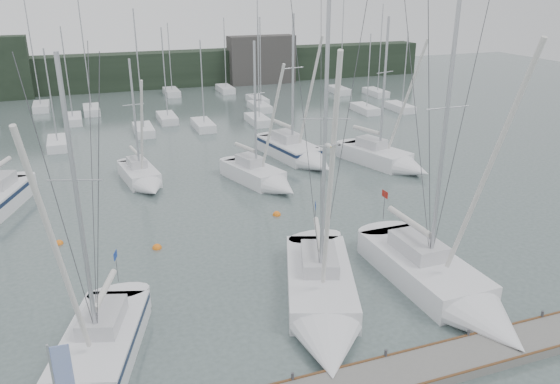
{
  "coord_description": "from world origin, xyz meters",
  "views": [
    {
      "loc": [
        -8.17,
        -19.51,
        14.4
      ],
      "look_at": [
        0.81,
        5.0,
        4.34
      ],
      "focal_mm": 35.0,
      "sensor_mm": 36.0,
      "label": 1
    }
  ],
  "objects": [
    {
      "name": "seagull",
      "position": [
        0.14,
        -2.01,
        8.8
      ],
      "size": [
        0.91,
        0.41,
        0.18
      ],
      "rotation": [
        0.0,
        0.0,
        0.03
      ],
      "color": "silver",
      "rests_on": "ground"
    },
    {
      "name": "sailboat_mid_e",
      "position": [
        15.18,
        17.73,
        0.62
      ],
      "size": [
        5.24,
        8.92,
        12.83
      ],
      "rotation": [
        0.0,
        0.0,
        0.32
      ],
      "color": "white",
      "rests_on": "ground"
    },
    {
      "name": "sailboat_near_center",
      "position": [
        1.0,
        -0.22,
        0.54
      ],
      "size": [
        6.64,
        11.28,
        15.14
      ],
      "rotation": [
        0.0,
        0.0,
        -0.35
      ],
      "color": "white",
      "rests_on": "ground"
    },
    {
      "name": "far_building_right",
      "position": [
        18.0,
        60.0,
        3.5
      ],
      "size": [
        10.0,
        3.0,
        7.0
      ],
      "primitive_type": "cube",
      "color": "#3B3836",
      "rests_on": "ground"
    },
    {
      "name": "ground",
      "position": [
        0.0,
        0.0,
        0.0
      ],
      "size": [
        160.0,
        160.0,
        0.0
      ],
      "primitive_type": "plane",
      "color": "#4C5C59",
      "rests_on": "ground"
    },
    {
      "name": "sailboat_near_right",
      "position": [
        7.28,
        -1.12,
        0.61
      ],
      "size": [
        3.44,
        11.44,
        15.48
      ],
      "rotation": [
        0.0,
        0.0,
        0.02
      ],
      "color": "white",
      "rests_on": "ground"
    },
    {
      "name": "buoy_a",
      "position": [
        -5.13,
        9.52,
        0.0
      ],
      "size": [
        0.54,
        0.54,
        0.54
      ],
      "primitive_type": "sphere",
      "color": "orange",
      "rests_on": "ground"
    },
    {
      "name": "far_treeline",
      "position": [
        0.0,
        62.0,
        2.5
      ],
      "size": [
        90.0,
        4.0,
        5.0
      ],
      "primitive_type": "cube",
      "color": "black",
      "rests_on": "ground"
    },
    {
      "name": "sailboat_mid_b",
      "position": [
        -4.52,
        20.35,
        0.51
      ],
      "size": [
        3.14,
        6.97,
        10.05
      ],
      "rotation": [
        0.0,
        0.0,
        0.14
      ],
      "color": "white",
      "rests_on": "ground"
    },
    {
      "name": "buoy_c",
      "position": [
        -10.47,
        12.08,
        0.0
      ],
      "size": [
        0.49,
        0.49,
        0.49
      ],
      "primitive_type": "sphere",
      "color": "orange",
      "rests_on": "ground"
    },
    {
      "name": "sailboat_near_left",
      "position": [
        -9.15,
        -1.11,
        0.57
      ],
      "size": [
        5.4,
        9.25,
        13.26
      ],
      "rotation": [
        0.0,
        0.0,
        -0.31
      ],
      "color": "white",
      "rests_on": "ground"
    },
    {
      "name": "mast_forest",
      "position": [
        -2.16,
        42.86,
        0.47
      ],
      "size": [
        60.56,
        26.25,
        14.56
      ],
      "color": "white",
      "rests_on": "ground"
    },
    {
      "name": "sailboat_mid_d",
      "position": [
        8.79,
        21.86,
        0.65
      ],
      "size": [
        4.56,
        9.79,
        13.02
      ],
      "rotation": [
        0.0,
        0.0,
        0.19
      ],
      "color": "white",
      "rests_on": "ground"
    },
    {
      "name": "sailboat_mid_c",
      "position": [
        4.01,
        17.19,
        0.58
      ],
      "size": [
        4.61,
        7.93,
        11.32
      ],
      "rotation": [
        0.0,
        0.0,
        0.31
      ],
      "color": "white",
      "rests_on": "ground"
    },
    {
      "name": "buoy_b",
      "position": [
        3.02,
        11.66,
        0.0
      ],
      "size": [
        0.54,
        0.54,
        0.54
      ],
      "primitive_type": "sphere",
      "color": "orange",
      "rests_on": "ground"
    }
  ]
}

